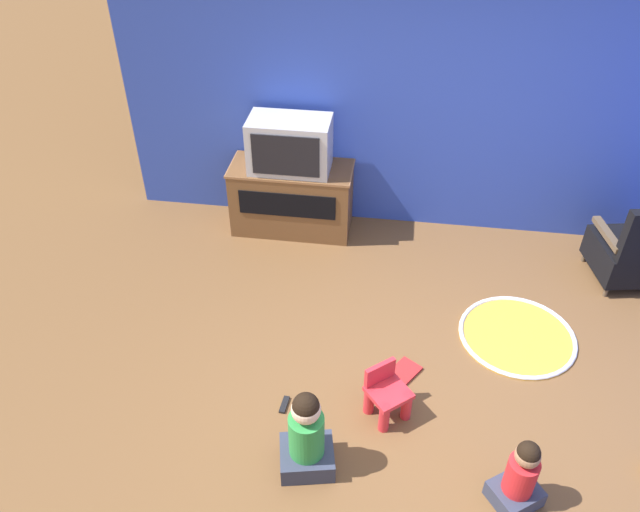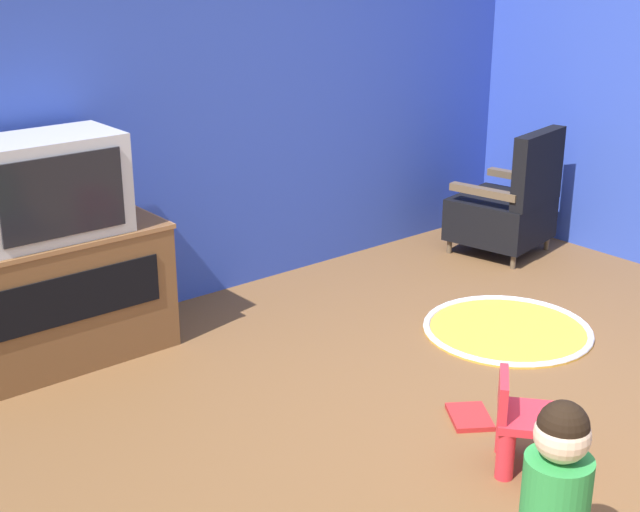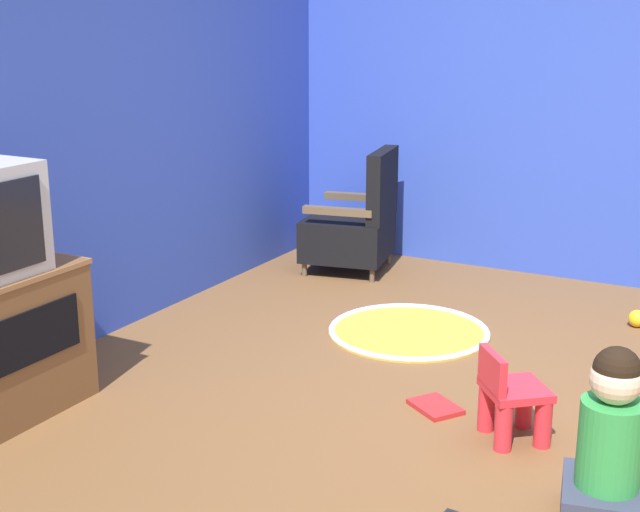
# 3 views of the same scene
# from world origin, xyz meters

# --- Properties ---
(ground_plane) EXTENTS (30.00, 30.00, 0.00)m
(ground_plane) POSITION_xyz_m (0.00, 0.00, 0.00)
(ground_plane) COLOR brown
(wall_back) EXTENTS (5.47, 0.12, 2.89)m
(wall_back) POSITION_xyz_m (-0.26, 2.37, 1.45)
(wall_back) COLOR #2D47B2
(wall_back) RESTS_ON ground_plane
(black_armchair) EXTENTS (0.70, 0.70, 0.90)m
(black_armchair) POSITION_xyz_m (1.81, 1.63, 0.34)
(black_armchair) COLOR brown
(black_armchair) RESTS_ON ground_plane
(yellow_kid_chair) EXTENTS (0.38, 0.38, 0.42)m
(yellow_kid_chair) POSITION_xyz_m (-0.26, -0.17, 0.18)
(yellow_kid_chair) COLOR red
(yellow_kid_chair) RESTS_ON ground_plane
(play_mat) EXTENTS (0.96, 0.96, 0.04)m
(play_mat) POSITION_xyz_m (0.78, 0.76, 0.01)
(play_mat) COLOR gold
(play_mat) RESTS_ON ground_plane
(child_watching_center) EXTENTS (0.41, 0.38, 0.70)m
(child_watching_center) POSITION_xyz_m (-0.75, -0.68, 0.30)
(child_watching_center) COLOR #33384C
(child_watching_center) RESTS_ON ground_plane
(toy_ball) EXTENTS (0.11, 0.11, 0.11)m
(toy_ball) POSITION_xyz_m (1.53, -0.41, 0.05)
(toy_ball) COLOR yellow
(toy_ball) RESTS_ON ground_plane
(book) EXTENTS (0.28, 0.30, 0.02)m
(book) POSITION_xyz_m (-0.13, 0.23, 0.01)
(book) COLOR #B22323
(book) RESTS_ON ground_plane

